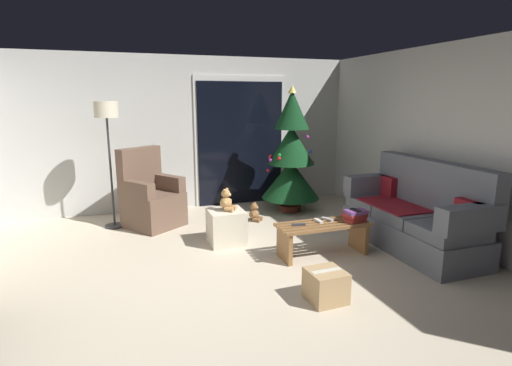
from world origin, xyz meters
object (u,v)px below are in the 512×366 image
armchair (151,199)px  teddy_bear_chestnut_by_tree (255,213)px  remote_graphite (299,225)px  floor_lamp (107,122)px  remote_silver (327,219)px  christmas_tree (291,157)px  couch (415,216)px  cell_phone (355,210)px  coffee_table (323,234)px  book_stack (355,215)px  teddy_bear_honey (227,201)px  cardboard_box_taped_mid_floor (326,286)px  ottoman (226,227)px  remote_white (318,221)px

armchair → teddy_bear_chestnut_by_tree: 1.54m
remote_graphite → floor_lamp: floor_lamp is taller
remote_silver → christmas_tree: bearing=-122.7°
remote_graphite → couch: bearing=92.8°
cell_phone → christmas_tree: (0.04, 1.96, 0.36)m
coffee_table → christmas_tree: bearing=77.5°
remote_silver → armchair: (-1.92, 1.72, -0.01)m
couch → cell_phone: 0.84m
book_stack → coffee_table: bearing=172.4°
teddy_bear_honey → teddy_bear_chestnut_by_tree: (0.64, 0.79, -0.43)m
remote_graphite → armchair: armchair is taller
cell_phone → book_stack: bearing=34.6°
coffee_table → book_stack: 0.45m
cell_phone → cardboard_box_taped_mid_floor: size_ratio=0.42×
cell_phone → armchair: 2.89m
floor_lamp → teddy_bear_honey: bearing=-40.8°
remote_silver → cell_phone: bearing=126.9°
armchair → teddy_bear_chestnut_by_tree: (1.49, -0.27, -0.28)m
ottoman → teddy_bear_honey: bearing=-38.2°
remote_white → cardboard_box_taped_mid_floor: bearing=63.4°
remote_graphite → cardboard_box_taped_mid_floor: size_ratio=0.46×
book_stack → remote_white: bearing=163.8°
remote_graphite → floor_lamp: 3.00m
cell_phone → cardboard_box_taped_mid_floor: cell_phone is taller
remote_silver → cardboard_box_taped_mid_floor: 1.26m
remote_white → teddy_bear_chestnut_by_tree: remote_white is taller
couch → coffee_table: couch is taller
remote_graphite → armchair: (-1.50, 1.81, -0.01)m
remote_silver → book_stack: 0.33m
cell_phone → ottoman: 1.62m
floor_lamp → cardboard_box_taped_mid_floor: size_ratio=5.25×
ottoman → teddy_bear_chestnut_by_tree: ottoman is taller
book_stack → cell_phone: size_ratio=2.02×
floor_lamp → teddy_bear_chestnut_by_tree: (2.01, -0.39, -1.38)m
coffee_table → cell_phone: (0.38, -0.06, 0.27)m
remote_white → remote_silver: bearing=-170.4°
couch → cardboard_box_taped_mid_floor: couch is taller
floor_lamp → remote_white: bearing=-39.0°
remote_silver → cell_phone: cell_phone is taller
book_stack → armchair: (-2.20, 1.87, -0.07)m
remote_graphite → floor_lamp: (-2.02, 1.93, 1.10)m
coffee_table → cell_phone: cell_phone is taller
couch → remote_white: 1.25m
remote_white → teddy_bear_honey: size_ratio=0.55×
christmas_tree → teddy_bear_chestnut_by_tree: bearing=-155.1°
remote_graphite → teddy_bear_chestnut_by_tree: remote_graphite is taller
remote_white → book_stack: 0.44m
coffee_table → armchair: (-1.81, 1.82, 0.14)m
cardboard_box_taped_mid_floor → floor_lamp: bearing=122.2°
cardboard_box_taped_mid_floor → coffee_table: bearing=63.2°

